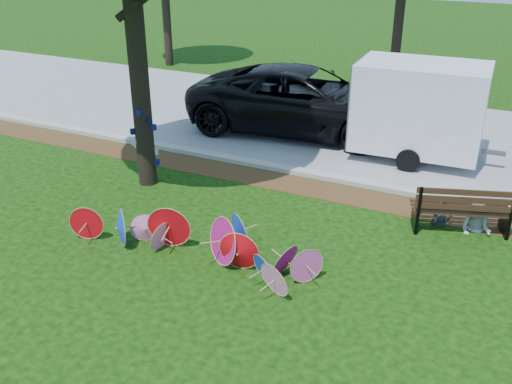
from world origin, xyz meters
TOP-DOWN VIEW (x-y plane):
  - ground at (0.00, 0.00)m, footprint 90.00×90.00m
  - mulch_strip at (0.00, 4.50)m, footprint 90.00×1.00m
  - curb at (0.00, 5.20)m, footprint 90.00×0.30m
  - street at (0.00, 9.35)m, footprint 90.00×8.00m
  - parasol_pile at (0.09, 0.61)m, footprint 5.12×1.66m
  - black_van at (-0.97, 8.38)m, footprint 7.28×3.98m
  - cargo_trailer at (2.56, 7.62)m, footprint 3.36×2.22m
  - park_bench at (4.25, 3.93)m, footprint 2.16×1.37m
  - person_left at (3.90, 3.98)m, footprint 0.49×0.39m
  - person_right at (4.60, 3.98)m, footprint 0.77×0.68m

SIDE VIEW (x-z plane):
  - ground at x=0.00m, z-range 0.00..0.00m
  - mulch_strip at x=0.00m, z-range 0.00..0.01m
  - street at x=0.00m, z-range 0.00..0.01m
  - curb at x=0.00m, z-range 0.00..0.12m
  - parasol_pile at x=0.09m, z-range -0.09..0.86m
  - park_bench at x=4.25m, z-range 0.00..1.05m
  - person_left at x=3.90m, z-range 0.00..1.19m
  - person_right at x=4.60m, z-range 0.00..1.34m
  - black_van at x=-0.97m, z-range 0.00..1.93m
  - cargo_trailer at x=2.56m, z-range 0.00..2.88m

